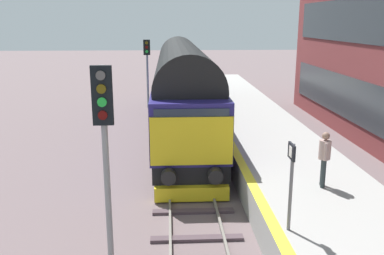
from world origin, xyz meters
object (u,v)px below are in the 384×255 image
Objects in this scene: diesel_locomotive at (182,85)px; waiting_passenger at (324,154)px; signal_post_far at (147,65)px; platform_number_sign at (291,174)px; signal_post_mid at (105,143)px.

waiting_passenger is at bearing -70.22° from diesel_locomotive.
signal_post_far is 2.77× the size of waiting_passenger.
signal_post_mid is at bearing 179.09° from platform_number_sign.
diesel_locomotive is 3.81× the size of signal_post_mid.
signal_post_far is at bearing 102.09° from platform_number_sign.
signal_post_far is 19.72m from platform_number_sign.
diesel_locomotive reaches higher than signal_post_far.
signal_post_mid is 6.47m from waiting_passenger.
platform_number_sign reaches higher than waiting_passenger.
waiting_passenger is at bearing 55.82° from platform_number_sign.
platform_number_sign is at bearing 160.04° from waiting_passenger.
diesel_locomotive is 11.22× the size of waiting_passenger.
signal_post_mid is 1.06× the size of signal_post_far.
signal_post_far is (0.00, 19.21, -0.23)m from signal_post_mid.
signal_post_mid is at bearing -90.00° from signal_post_far.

